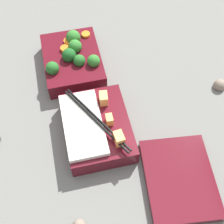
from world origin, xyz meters
The scene contains 5 objects.
ground_plane centered at (0.00, 0.00, 0.00)m, with size 3.00×3.00×0.00m, color slate.
bento_tray_vegetable centered at (-0.11, 0.00, 0.03)m, with size 0.19×0.15×0.08m.
bento_tray_rice centered at (0.11, 0.02, 0.03)m, with size 0.19×0.15×0.07m.
bento_lid centered at (0.26, 0.17, 0.01)m, with size 0.19×0.14×0.02m, color #510F19.
pebble_1 centered at (0.05, 0.36, 0.01)m, with size 0.03×0.03×0.03m, color #7A6B5B.
Camera 1 is at (0.47, -0.02, 0.64)m, focal length 50.00 mm.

